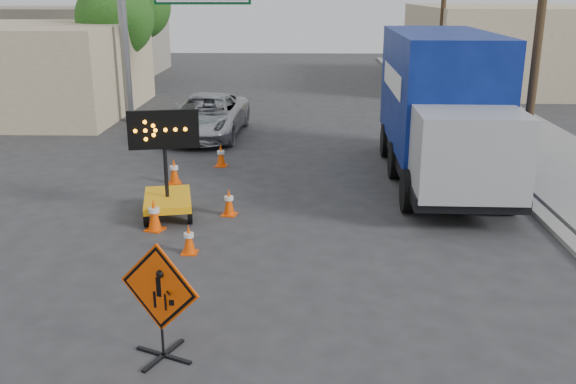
{
  "coord_description": "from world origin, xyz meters",
  "views": [
    {
      "loc": [
        1.24,
        -9.47,
        5.45
      ],
      "look_at": [
        0.86,
        3.1,
        1.49
      ],
      "focal_mm": 40.0,
      "sensor_mm": 36.0,
      "label": 1
    }
  ],
  "objects_px": {
    "construction_sign": "(160,299)",
    "box_truck": "(441,115)",
    "pickup_truck": "(207,116)",
    "arrow_board": "(167,193)"
  },
  "relations": [
    {
      "from": "construction_sign",
      "to": "arrow_board",
      "type": "bearing_deg",
      "value": 125.69
    },
    {
      "from": "construction_sign",
      "to": "box_truck",
      "type": "relative_size",
      "value": 0.21
    },
    {
      "from": "construction_sign",
      "to": "arrow_board",
      "type": "xyz_separation_m",
      "value": [
        -1.29,
        6.52,
        -0.39
      ]
    },
    {
      "from": "arrow_board",
      "to": "pickup_truck",
      "type": "distance_m",
      "value": 9.31
    },
    {
      "from": "construction_sign",
      "to": "box_truck",
      "type": "bearing_deg",
      "value": 83.12
    },
    {
      "from": "construction_sign",
      "to": "pickup_truck",
      "type": "relative_size",
      "value": 0.33
    },
    {
      "from": "arrow_board",
      "to": "box_truck",
      "type": "bearing_deg",
      "value": 13.76
    },
    {
      "from": "construction_sign",
      "to": "pickup_truck",
      "type": "height_order",
      "value": "construction_sign"
    },
    {
      "from": "arrow_board",
      "to": "pickup_truck",
      "type": "xyz_separation_m",
      "value": [
        -0.4,
        9.3,
        0.19
      ]
    },
    {
      "from": "arrow_board",
      "to": "box_truck",
      "type": "xyz_separation_m",
      "value": [
        7.44,
        3.57,
        1.33
      ]
    }
  ]
}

